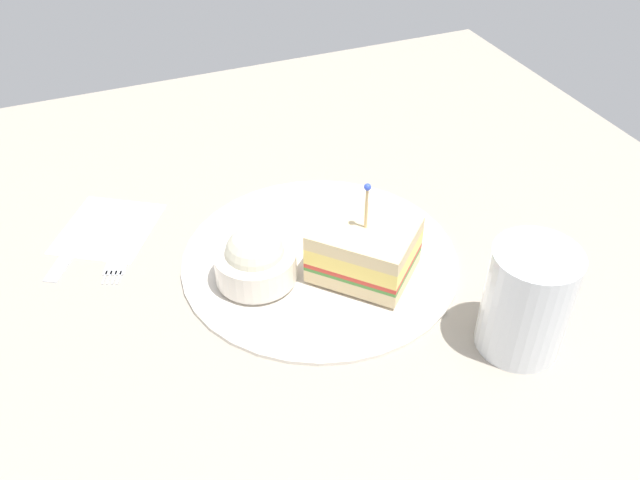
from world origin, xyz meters
The scene contains 8 objects.
ground_plane centered at (0.00, 0.00, -1.00)cm, with size 99.31×99.31×2.00cm, color #9E9384.
plate centered at (0.00, 0.00, 0.40)cm, with size 29.49×29.49×0.81cm, color silver.
sandwich_half_center centered at (3.18, -4.03, 3.66)cm, with size 12.60×12.67×10.79cm.
coleslaw_bowl centered at (-7.35, -0.73, 3.09)cm, with size 8.33×8.33×6.00cm.
drink_glass centered at (12.54, -17.87, 4.86)cm, with size 7.82×7.82×10.79cm.
napkin centered at (-20.23, 14.24, 0.07)cm, with size 10.95×9.86×0.15cm, color white.
fork centered at (-19.55, 9.31, 0.18)cm, with size 6.21×12.76×0.35cm.
knife centered at (-24.27, 12.35, 0.18)cm, with size 7.64×12.02×0.35cm.
Camera 1 is at (-20.81, -50.79, 47.09)cm, focal length 37.82 mm.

